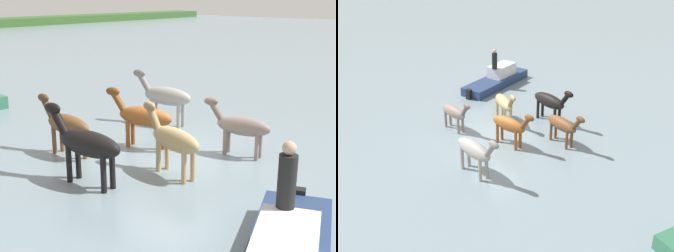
{
  "view_description": "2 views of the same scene",
  "coord_description": "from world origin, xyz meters",
  "views": [
    {
      "loc": [
        -10.13,
        -8.75,
        4.73
      ],
      "look_at": [
        -0.5,
        -0.37,
        1.09
      ],
      "focal_mm": 49.54,
      "sensor_mm": 36.0,
      "label": 1
    },
    {
      "loc": [
        9.41,
        15.21,
        9.35
      ],
      "look_at": [
        -0.06,
        0.72,
        0.82
      ],
      "focal_mm": 45.53,
      "sensor_mm": 36.0,
      "label": 2
    }
  ],
  "objects": [
    {
      "name": "horse_dun_straggler",
      "position": [
        -2.08,
        2.29,
        0.98
      ],
      "size": [
        0.57,
        2.29,
        1.78
      ],
      "rotation": [
        0.0,
        0.0,
        1.6
      ],
      "color": "brown",
      "rests_on": "ground_plane"
    },
    {
      "name": "person_helmsman_aft",
      "position": [
        -3.3,
        -5.49,
        1.75
      ],
      "size": [
        0.32,
        0.32,
        1.19
      ],
      "color": "black",
      "rests_on": "boat_tender_starboard"
    },
    {
      "name": "horse_mid_herd",
      "position": [
        -3.1,
        0.09,
        1.1
      ],
      "size": [
        0.8,
        2.59,
        2.0
      ],
      "rotation": [
        0.0,
        0.0,
        1.67
      ],
      "color": "black",
      "rests_on": "ground_plane"
    },
    {
      "name": "horse_lead",
      "position": [
        2.46,
        2.34,
        1.1
      ],
      "size": [
        0.84,
        2.58,
        2.0
      ],
      "rotation": [
        0.0,
        0.0,
        1.7
      ],
      "color": "#9E9993",
      "rests_on": "ground_plane"
    },
    {
      "name": "boat_tender_starboard",
      "position": [
        -3.61,
        -5.73,
        0.32
      ],
      "size": [
        5.15,
        3.12,
        1.35
      ],
      "rotation": [
        0.0,
        0.0,
        3.52
      ],
      "color": "navy",
      "rests_on": "ground_plane"
    },
    {
      "name": "horse_gray_outer",
      "position": [
        1.33,
        -1.66,
        0.94
      ],
      "size": [
        0.77,
        2.2,
        1.7
      ],
      "rotation": [
        0.0,
        0.0,
        1.73
      ],
      "color": "gray",
      "rests_on": "ground_plane"
    },
    {
      "name": "ground_plane",
      "position": [
        0.0,
        0.0,
        0.0
      ],
      "size": [
        159.63,
        159.63,
        0.0
      ],
      "primitive_type": "plane",
      "color": "gray"
    },
    {
      "name": "horse_rear_stallion",
      "position": [
        -1.18,
        -1.15,
        1.02
      ],
      "size": [
        0.92,
        2.4,
        1.85
      ],
      "rotation": [
        0.0,
        0.0,
        1.36
      ],
      "color": "tan",
      "rests_on": "ground_plane"
    },
    {
      "name": "horse_pinto_flank",
      "position": [
        -0.04,
        1.08,
        1.03
      ],
      "size": [
        0.97,
        2.41,
        1.86
      ],
      "rotation": [
        0.0,
        0.0,
        1.81
      ],
      "color": "brown",
      "rests_on": "ground_plane"
    }
  ]
}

